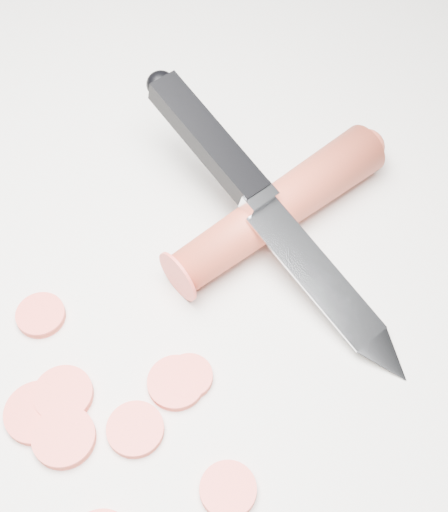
% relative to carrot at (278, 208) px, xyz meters
% --- Properties ---
extents(ground, '(2.40, 2.40, 0.00)m').
position_rel_carrot_xyz_m(ground, '(-0.05, -0.09, -0.02)').
color(ground, silver).
rests_on(ground, ground).
extents(carrot, '(0.11, 0.17, 0.03)m').
position_rel_carrot_xyz_m(carrot, '(0.00, 0.00, 0.00)').
color(carrot, '#B83721').
rests_on(carrot, ground).
extents(carrot_slice_0, '(0.04, 0.04, 0.01)m').
position_rel_carrot_xyz_m(carrot_slice_0, '(-0.06, -0.19, -0.02)').
color(carrot_slice_0, '#F4453A').
rests_on(carrot_slice_0, ground).
extents(carrot_slice_1, '(0.04, 0.04, 0.01)m').
position_rel_carrot_xyz_m(carrot_slice_1, '(-0.09, -0.19, -0.02)').
color(carrot_slice_1, '#F4453A').
rests_on(carrot_slice_1, ground).
extents(carrot_slice_2, '(0.04, 0.04, 0.01)m').
position_rel_carrot_xyz_m(carrot_slice_2, '(-0.08, -0.17, -0.02)').
color(carrot_slice_2, '#F4453A').
rests_on(carrot_slice_2, ground).
extents(carrot_slice_3, '(0.04, 0.04, 0.01)m').
position_rel_carrot_xyz_m(carrot_slice_3, '(-0.02, -0.14, -0.02)').
color(carrot_slice_3, '#F4453A').
rests_on(carrot_slice_3, ground).
extents(carrot_slice_4, '(0.03, 0.03, 0.01)m').
position_rel_carrot_xyz_m(carrot_slice_4, '(0.04, -0.19, -0.02)').
color(carrot_slice_4, '#F4453A').
rests_on(carrot_slice_4, ground).
extents(carrot_slice_5, '(0.03, 0.03, 0.01)m').
position_rel_carrot_xyz_m(carrot_slice_5, '(-0.12, -0.13, -0.02)').
color(carrot_slice_5, '#F4453A').
rests_on(carrot_slice_5, ground).
extents(carrot_slice_6, '(0.03, 0.03, 0.01)m').
position_rel_carrot_xyz_m(carrot_slice_6, '(-0.03, -0.17, -0.02)').
color(carrot_slice_6, '#F4453A').
rests_on(carrot_slice_6, ground).
extents(carrot_slice_7, '(0.03, 0.03, 0.01)m').
position_rel_carrot_xyz_m(carrot_slice_7, '(-0.01, -0.13, -0.02)').
color(carrot_slice_7, '#F4453A').
rests_on(carrot_slice_7, ground).
extents(kitchen_knife, '(0.24, 0.15, 0.08)m').
position_rel_carrot_xyz_m(kitchen_knife, '(0.00, -0.02, 0.02)').
color(kitchen_knife, silver).
rests_on(kitchen_knife, ground).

